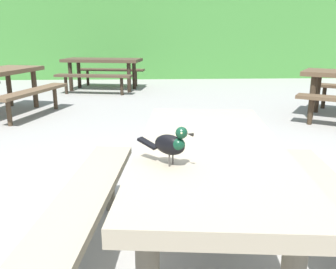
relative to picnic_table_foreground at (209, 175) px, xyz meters
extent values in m
plane|color=gray|center=(-0.18, 0.18, -0.56)|extent=(60.00, 60.00, 0.00)
cube|color=#428438|center=(-0.18, 9.93, 0.61)|extent=(28.00, 1.96, 2.32)
cube|color=gray|center=(0.00, 0.00, 0.15)|extent=(0.94, 1.87, 0.07)
cylinder|color=#635B4C|center=(-0.19, 0.73, -0.22)|extent=(0.09, 0.09, 0.67)
cylinder|color=#635B4C|center=(0.33, 0.67, -0.22)|extent=(0.09, 0.09, 0.67)
cube|color=gray|center=(-0.70, 0.07, -0.14)|extent=(0.45, 1.73, 0.05)
cylinder|color=#635B4C|center=(-0.63, 0.71, -0.36)|extent=(0.07, 0.07, 0.39)
cube|color=gray|center=(0.70, -0.07, -0.14)|extent=(0.45, 1.73, 0.05)
cylinder|color=#635B4C|center=(0.76, 0.57, -0.36)|extent=(0.07, 0.07, 0.39)
ellipsoid|color=black|center=(-0.23, -0.32, 0.28)|extent=(0.16, 0.15, 0.09)
ellipsoid|color=#0F3823|center=(-0.20, -0.35, 0.29)|extent=(0.09, 0.09, 0.06)
sphere|color=#0F3823|center=(-0.19, -0.36, 0.34)|extent=(0.05, 0.05, 0.05)
sphere|color=#EAE08C|center=(-0.16, -0.35, 0.35)|extent=(0.01, 0.01, 0.01)
sphere|color=#EAE08C|center=(-0.19, -0.38, 0.35)|extent=(0.01, 0.01, 0.01)
cone|color=black|center=(-0.15, -0.38, 0.34)|extent=(0.03, 0.03, 0.02)
cube|color=black|center=(-0.33, -0.25, 0.27)|extent=(0.10, 0.09, 0.04)
cylinder|color=#47423D|center=(-0.22, -0.32, 0.21)|extent=(0.01, 0.01, 0.05)
cylinder|color=#47423D|center=(-0.24, -0.34, 0.21)|extent=(0.01, 0.01, 0.05)
cylinder|color=#382B1D|center=(2.24, 3.68, -0.22)|extent=(0.09, 0.09, 0.67)
cylinder|color=#382B1D|center=(2.52, 4.12, -0.22)|extent=(0.09, 0.09, 0.67)
cylinder|color=#382B1D|center=(2.05, 3.28, -0.36)|extent=(0.07, 0.07, 0.39)
cylinder|color=#382B1D|center=(2.81, 4.46, -0.36)|extent=(0.07, 0.07, 0.39)
cube|color=#473828|center=(-1.44, 6.90, 0.15)|extent=(1.91, 1.08, 0.07)
cylinder|color=#2E241A|center=(-0.80, 6.51, -0.22)|extent=(0.09, 0.09, 0.67)
cylinder|color=#2E241A|center=(-0.70, 7.03, -0.22)|extent=(0.09, 0.09, 0.67)
cylinder|color=#2E241A|center=(-2.18, 6.77, -0.22)|extent=(0.09, 0.09, 0.67)
cylinder|color=#2E241A|center=(-2.08, 7.29, -0.22)|extent=(0.09, 0.09, 0.67)
cube|color=#473828|center=(-1.57, 6.21, -0.14)|extent=(1.73, 0.59, 0.05)
cylinder|color=#2E241A|center=(-0.94, 6.10, -0.36)|extent=(0.07, 0.07, 0.39)
cylinder|color=#2E241A|center=(-2.20, 6.33, -0.36)|extent=(0.07, 0.07, 0.39)
cube|color=#473828|center=(-1.31, 7.59, -0.14)|extent=(1.73, 0.59, 0.05)
cylinder|color=#2E241A|center=(-0.68, 7.47, -0.36)|extent=(0.07, 0.07, 0.39)
cylinder|color=#2E241A|center=(-1.95, 7.71, -0.36)|extent=(0.07, 0.07, 0.39)
cylinder|color=#423324|center=(-2.42, 4.82, -0.22)|extent=(0.09, 0.09, 0.67)
cylinder|color=#423324|center=(-2.93, 4.97, -0.22)|extent=(0.09, 0.09, 0.67)
cube|color=brown|center=(-2.20, 4.03, -0.14)|extent=(0.74, 1.72, 0.05)
cylinder|color=#423324|center=(-2.02, 4.64, -0.36)|extent=(0.07, 0.07, 0.39)
cylinder|color=#423324|center=(-2.38, 3.41, -0.36)|extent=(0.07, 0.07, 0.39)
camera|label=1|loc=(-0.32, -1.82, 0.75)|focal=38.48mm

